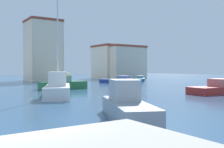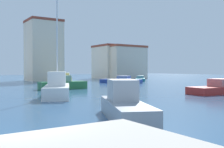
{
  "view_description": "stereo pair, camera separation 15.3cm",
  "coord_description": "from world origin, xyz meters",
  "px_view_note": "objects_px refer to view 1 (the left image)",
  "views": [
    {
      "loc": [
        -1.59,
        -7.31,
        2.42
      ],
      "look_at": [
        16.78,
        20.35,
        1.76
      ],
      "focal_mm": 41.81,
      "sensor_mm": 36.0,
      "label": 1
    },
    {
      "loc": [
        -1.46,
        -7.39,
        2.42
      ],
      "look_at": [
        16.78,
        20.35,
        1.76
      ],
      "focal_mm": 41.81,
      "sensor_mm": 36.0,
      "label": 2
    }
  ],
  "objects_px": {
    "motorboat_grey_near_pier": "(127,106)",
    "motorboat_yellow_far_right": "(64,80)",
    "sailboat_white_behind_lamppost": "(58,88)",
    "motorboat_blue_inner_mooring": "(121,81)",
    "motorboat_green_mid_harbor": "(63,84)",
    "motorboat_red_outer_mooring": "(222,89)",
    "motorboat_teal_far_left": "(140,79)"
  },
  "relations": [
    {
      "from": "motorboat_teal_far_left",
      "to": "motorboat_blue_inner_mooring",
      "type": "bearing_deg",
      "value": -149.4
    },
    {
      "from": "sailboat_white_behind_lamppost",
      "to": "motorboat_grey_near_pier",
      "type": "xyz_separation_m",
      "value": [
        -1.06,
        -11.32,
        -0.12
      ]
    },
    {
      "from": "motorboat_grey_near_pier",
      "to": "motorboat_red_outer_mooring",
      "type": "bearing_deg",
      "value": 19.0
    },
    {
      "from": "motorboat_yellow_far_right",
      "to": "motorboat_green_mid_harbor",
      "type": "bearing_deg",
      "value": -113.3
    },
    {
      "from": "motorboat_red_outer_mooring",
      "to": "motorboat_yellow_far_right",
      "type": "bearing_deg",
      "value": 102.43
    },
    {
      "from": "motorboat_grey_near_pier",
      "to": "motorboat_green_mid_harbor",
      "type": "bearing_deg",
      "value": 75.76
    },
    {
      "from": "sailboat_white_behind_lamppost",
      "to": "motorboat_yellow_far_right",
      "type": "height_order",
      "value": "sailboat_white_behind_lamppost"
    },
    {
      "from": "sailboat_white_behind_lamppost",
      "to": "motorboat_green_mid_harbor",
      "type": "bearing_deg",
      "value": 64.01
    },
    {
      "from": "sailboat_white_behind_lamppost",
      "to": "motorboat_red_outer_mooring",
      "type": "xyz_separation_m",
      "value": [
        14.73,
        -5.88,
        -0.3
      ]
    },
    {
      "from": "motorboat_red_outer_mooring",
      "to": "motorboat_teal_far_left",
      "type": "relative_size",
      "value": 1.19
    },
    {
      "from": "motorboat_blue_inner_mooring",
      "to": "motorboat_yellow_far_right",
      "type": "bearing_deg",
      "value": 147.61
    },
    {
      "from": "motorboat_red_outer_mooring",
      "to": "sailboat_white_behind_lamppost",
      "type": "bearing_deg",
      "value": 158.24
    },
    {
      "from": "motorboat_red_outer_mooring",
      "to": "motorboat_green_mid_harbor",
      "type": "bearing_deg",
      "value": 128.79
    },
    {
      "from": "motorboat_red_outer_mooring",
      "to": "motorboat_teal_far_left",
      "type": "distance_m",
      "value": 27.64
    },
    {
      "from": "motorboat_red_outer_mooring",
      "to": "motorboat_green_mid_harbor",
      "type": "relative_size",
      "value": 1.33
    },
    {
      "from": "motorboat_grey_near_pier",
      "to": "motorboat_teal_far_left",
      "type": "relative_size",
      "value": 0.93
    },
    {
      "from": "motorboat_grey_near_pier",
      "to": "motorboat_yellow_far_right",
      "type": "xyz_separation_m",
      "value": [
        10.1,
        31.28,
        -0.06
      ]
    },
    {
      "from": "sailboat_white_behind_lamppost",
      "to": "motorboat_blue_inner_mooring",
      "type": "relative_size",
      "value": 1.2
    },
    {
      "from": "motorboat_red_outer_mooring",
      "to": "motorboat_green_mid_harbor",
      "type": "distance_m",
      "value": 17.49
    },
    {
      "from": "motorboat_blue_inner_mooring",
      "to": "motorboat_red_outer_mooring",
      "type": "bearing_deg",
      "value": -96.94
    },
    {
      "from": "motorboat_red_outer_mooring",
      "to": "motorboat_grey_near_pier",
      "type": "xyz_separation_m",
      "value": [
        -15.8,
        -5.44,
        0.18
      ]
    },
    {
      "from": "motorboat_red_outer_mooring",
      "to": "motorboat_teal_far_left",
      "type": "height_order",
      "value": "motorboat_red_outer_mooring"
    },
    {
      "from": "sailboat_white_behind_lamppost",
      "to": "motorboat_yellow_far_right",
      "type": "xyz_separation_m",
      "value": [
        9.04,
        19.96,
        -0.18
      ]
    },
    {
      "from": "sailboat_white_behind_lamppost",
      "to": "motorboat_blue_inner_mooring",
      "type": "bearing_deg",
      "value": 40.55
    },
    {
      "from": "sailboat_white_behind_lamppost",
      "to": "motorboat_grey_near_pier",
      "type": "bearing_deg",
      "value": -95.37
    },
    {
      "from": "motorboat_blue_inner_mooring",
      "to": "motorboat_teal_far_left",
      "type": "relative_size",
      "value": 1.16
    },
    {
      "from": "motorboat_green_mid_harbor",
      "to": "motorboat_grey_near_pier",
      "type": "bearing_deg",
      "value": -104.24
    },
    {
      "from": "motorboat_grey_near_pier",
      "to": "sailboat_white_behind_lamppost",
      "type": "bearing_deg",
      "value": 84.63
    },
    {
      "from": "sailboat_white_behind_lamppost",
      "to": "motorboat_red_outer_mooring",
      "type": "relative_size",
      "value": 1.17
    },
    {
      "from": "motorboat_blue_inner_mooring",
      "to": "motorboat_yellow_far_right",
      "type": "height_order",
      "value": "motorboat_yellow_far_right"
    },
    {
      "from": "motorboat_blue_inner_mooring",
      "to": "motorboat_green_mid_harbor",
      "type": "bearing_deg",
      "value": -152.52
    },
    {
      "from": "motorboat_green_mid_harbor",
      "to": "motorboat_grey_near_pier",
      "type": "height_order",
      "value": "motorboat_grey_near_pier"
    }
  ]
}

